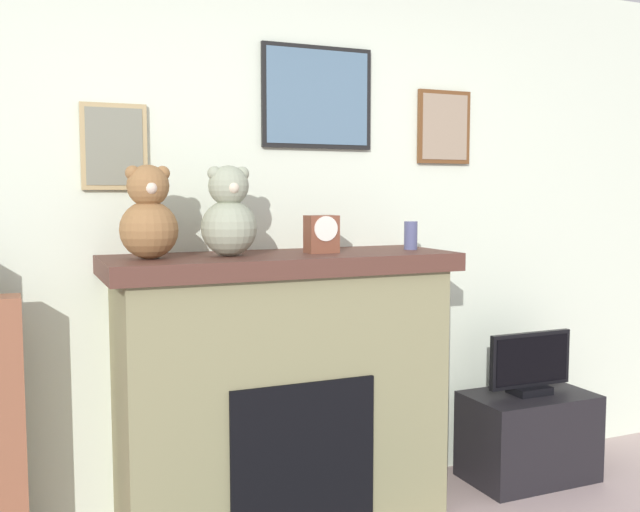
{
  "coord_description": "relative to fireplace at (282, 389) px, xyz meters",
  "views": [
    {
      "loc": [
        -1.15,
        -1.29,
        1.5
      ],
      "look_at": [
        0.13,
        1.68,
        1.21
      ],
      "focal_mm": 40.42,
      "sensor_mm": 36.0,
      "label": 1
    }
  ],
  "objects": [
    {
      "name": "teddy_bear_brown",
      "position": [
        -0.58,
        -0.02,
        0.78
      ],
      "size": [
        0.24,
        0.24,
        0.38
      ],
      "color": "olive",
      "rests_on": "fireplace"
    },
    {
      "name": "television",
      "position": [
        1.35,
        -0.04,
        -0.02
      ],
      "size": [
        0.49,
        0.14,
        0.32
      ],
      "color": "black",
      "rests_on": "tv_stand"
    },
    {
      "name": "tv_stand",
      "position": [
        1.35,
        -0.04,
        -0.39
      ],
      "size": [
        0.66,
        0.4,
        0.45
      ],
      "primitive_type": "cube",
      "color": "black",
      "rests_on": "ground_plane"
    },
    {
      "name": "candle_jar",
      "position": [
        0.65,
        -0.02,
        0.67
      ],
      "size": [
        0.06,
        0.06,
        0.13
      ],
      "primitive_type": "cylinder",
      "color": "#4C517A",
      "rests_on": "fireplace"
    },
    {
      "name": "back_wall",
      "position": [
        0.06,
        0.32,
        0.69
      ],
      "size": [
        5.2,
        0.15,
        2.6
      ],
      "color": "silver",
      "rests_on": "ground_plane"
    },
    {
      "name": "fireplace",
      "position": [
        0.0,
        0.0,
        0.0
      ],
      "size": [
        1.54,
        0.58,
        1.23
      ],
      "color": "#837F58",
      "rests_on": "ground_plane"
    },
    {
      "name": "teddy_bear_cream",
      "position": [
        -0.24,
        -0.02,
        0.78
      ],
      "size": [
        0.24,
        0.24,
        0.38
      ],
      "color": "gray",
      "rests_on": "fireplace"
    },
    {
      "name": "mantel_clock",
      "position": [
        0.18,
        -0.02,
        0.69
      ],
      "size": [
        0.14,
        0.1,
        0.17
      ],
      "color": "brown",
      "rests_on": "fireplace"
    }
  ]
}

